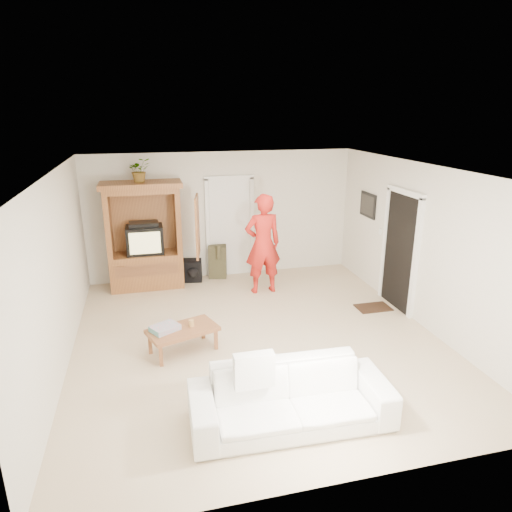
{
  "coord_description": "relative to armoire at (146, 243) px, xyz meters",
  "views": [
    {
      "loc": [
        -1.54,
        -6.18,
        3.4
      ],
      "look_at": [
        0.13,
        0.6,
        1.15
      ],
      "focal_mm": 32.0,
      "sensor_mm": 36.0,
      "label": 1
    }
  ],
  "objects": [
    {
      "name": "floor",
      "position": [
        1.58,
        -2.66,
        -0.91
      ],
      "size": [
        6.0,
        6.0,
        0.0
      ],
      "primitive_type": "plane",
      "color": "tan",
      "rests_on": "ground"
    },
    {
      "name": "towel",
      "position": [
        0.18,
        -2.79,
        -0.5
      ],
      "size": [
        0.47,
        0.43,
        0.08
      ],
      "primitive_type": "cube",
      "rotation": [
        0.0,
        0.0,
        0.52
      ],
      "color": "#F6527B",
      "rests_on": "coffee_table"
    },
    {
      "name": "doormat",
      "position": [
        3.88,
        -2.06,
        -0.9
      ],
      "size": [
        0.6,
        0.4,
        0.02
      ],
      "primitive_type": "cube",
      "color": "#382316",
      "rests_on": "floor"
    },
    {
      "name": "backpack_olive",
      "position": [
        1.42,
        0.18,
        -0.56
      ],
      "size": [
        0.42,
        0.34,
        0.7
      ],
      "primitive_type": null,
      "rotation": [
        0.0,
        0.0,
        -0.22
      ],
      "color": "#47442B",
      "rests_on": "floor"
    },
    {
      "name": "backpack_black",
      "position": [
        0.87,
        0.03,
        -0.67
      ],
      "size": [
        0.41,
        0.28,
        0.47
      ],
      "primitive_type": null,
      "rotation": [
        0.0,
        0.0,
        -0.17
      ],
      "color": "black",
      "rests_on": "floor"
    },
    {
      "name": "framed_picture",
      "position": [
        4.31,
        -0.76,
        0.69
      ],
      "size": [
        0.03,
        0.6,
        0.48
      ],
      "primitive_type": "cube",
      "color": "black",
      "rests_on": "wall_right"
    },
    {
      "name": "wall_right",
      "position": [
        4.33,
        -2.66,
        0.39
      ],
      "size": [
        0.0,
        6.0,
        6.0
      ],
      "primitive_type": "plane",
      "rotation": [
        1.57,
        0.0,
        -1.57
      ],
      "color": "silver",
      "rests_on": "floor"
    },
    {
      "name": "candle",
      "position": [
        0.56,
        -2.74,
        -0.49
      ],
      "size": [
        0.08,
        0.08,
        0.1
      ],
      "primitive_type": "cylinder",
      "color": "tan",
      "rests_on": "coffee_table"
    },
    {
      "name": "man",
      "position": [
        2.15,
        -0.82,
        0.06
      ],
      "size": [
        0.73,
        0.5,
        1.93
      ],
      "primitive_type": "imported",
      "rotation": [
        0.0,
        0.0,
        3.19
      ],
      "color": "red",
      "rests_on": "floor"
    },
    {
      "name": "wall_front",
      "position": [
        1.58,
        -5.66,
        0.39
      ],
      "size": [
        5.5,
        0.0,
        5.5
      ],
      "primitive_type": "plane",
      "rotation": [
        -1.57,
        0.0,
        0.0
      ],
      "color": "silver",
      "rests_on": "floor"
    },
    {
      "name": "ceiling",
      "position": [
        1.58,
        -2.66,
        1.69
      ],
      "size": [
        6.0,
        6.0,
        0.0
      ],
      "primitive_type": "plane",
      "rotation": [
        3.14,
        0.0,
        0.0
      ],
      "color": "white",
      "rests_on": "floor"
    },
    {
      "name": "sofa",
      "position": [
        1.46,
        -4.69,
        -0.58
      ],
      "size": [
        2.28,
        0.95,
        0.66
      ],
      "primitive_type": "imported",
      "rotation": [
        0.0,
        0.0,
        -0.03
      ],
      "color": "white",
      "rests_on": "floor"
    },
    {
      "name": "doorway_right",
      "position": [
        4.3,
        -2.06,
        0.11
      ],
      "size": [
        0.05,
        0.9,
        2.04
      ],
      "primitive_type": "cube",
      "color": "black",
      "rests_on": "floor"
    },
    {
      "name": "armoire",
      "position": [
        0.0,
        0.0,
        0.0
      ],
      "size": [
        1.82,
        1.14,
        2.1
      ],
      "color": "#955B2E",
      "rests_on": "floor"
    },
    {
      "name": "door_back",
      "position": [
        1.73,
        0.31,
        0.11
      ],
      "size": [
        0.85,
        0.05,
        2.04
      ],
      "primitive_type": "cube",
      "color": "white",
      "rests_on": "floor"
    },
    {
      "name": "wall_left",
      "position": [
        -1.17,
        -2.66,
        0.39
      ],
      "size": [
        0.0,
        6.0,
        6.0
      ],
      "primitive_type": "plane",
      "rotation": [
        1.57,
        0.0,
        1.57
      ],
      "color": "silver",
      "rests_on": "floor"
    },
    {
      "name": "coffee_table",
      "position": [
        0.43,
        -2.79,
        -0.59
      ],
      "size": [
        1.11,
        0.84,
        0.37
      ],
      "rotation": [
        0.0,
        0.0,
        0.34
      ],
      "color": "brown",
      "rests_on": "floor"
    },
    {
      "name": "plant",
      "position": [
        -0.02,
        -0.03,
        1.41
      ],
      "size": [
        0.48,
        0.45,
        0.45
      ],
      "primitive_type": "imported",
      "rotation": [
        0.0,
        0.0,
        0.28
      ],
      "color": "#4C7238",
      "rests_on": "armoire"
    },
    {
      "name": "wall_back",
      "position": [
        1.58,
        0.34,
        0.39
      ],
      "size": [
        5.5,
        0.0,
        5.5
      ],
      "primitive_type": "plane",
      "rotation": [
        1.57,
        0.0,
        0.0
      ],
      "color": "silver",
      "rests_on": "floor"
    }
  ]
}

